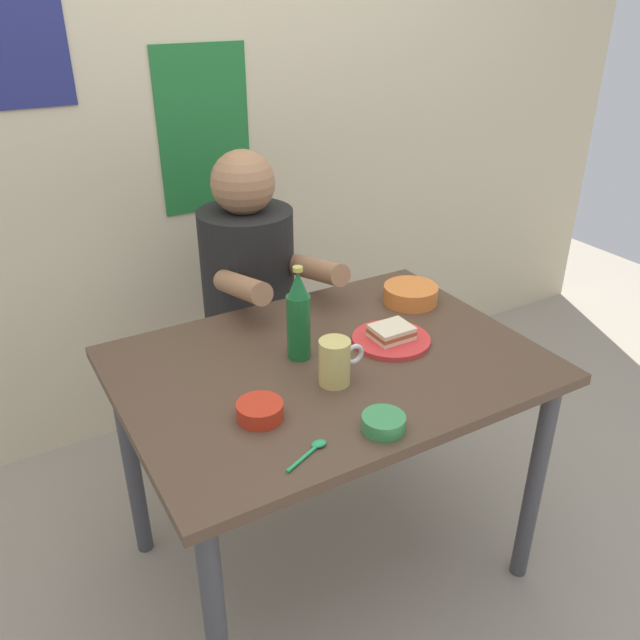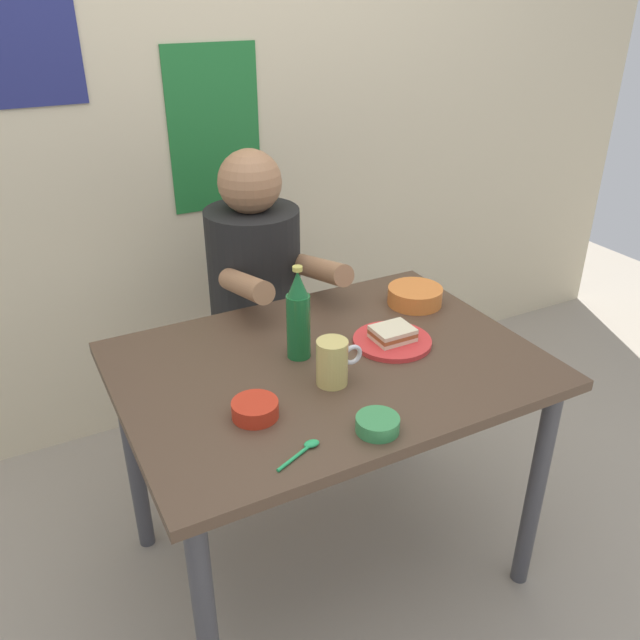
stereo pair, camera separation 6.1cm
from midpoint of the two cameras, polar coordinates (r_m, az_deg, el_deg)
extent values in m
plane|color=gray|center=(2.22, 1.49, -20.19)|extent=(6.00, 6.00, 0.00)
cube|color=beige|center=(2.48, -10.73, 19.26)|extent=(4.40, 0.08, 2.60)
cube|color=navy|center=(2.31, -24.39, 22.34)|extent=(0.36, 0.01, 0.46)
cube|color=#1E6B2D|center=(2.48, -8.49, 16.16)|extent=(0.34, 0.01, 0.59)
cube|color=#4C3828|center=(1.75, 1.77, -4.02)|extent=(1.10, 0.80, 0.03)
cylinder|color=#3F3F44|center=(1.62, -8.69, -25.45)|extent=(0.05, 0.05, 0.71)
cylinder|color=#3F3F44|center=(2.02, 19.24, -13.87)|extent=(0.05, 0.05, 0.71)
cylinder|color=#3F3F44|center=(2.09, -15.21, -11.49)|extent=(0.05, 0.05, 0.71)
cylinder|color=#3F3F44|center=(2.41, 7.85, -4.87)|extent=(0.05, 0.05, 0.71)
cylinder|color=#4C4C51|center=(2.53, -4.50, -7.15)|extent=(0.08, 0.08, 0.41)
cylinder|color=maroon|center=(2.40, -4.69, -2.74)|extent=(0.34, 0.34, 0.04)
cylinder|color=black|center=(2.28, -4.96, 3.35)|extent=(0.32, 0.32, 0.52)
sphere|color=#A0704C|center=(2.16, -5.35, 11.97)|extent=(0.21, 0.21, 0.21)
cylinder|color=#A0704C|center=(1.97, -5.68, 3.01)|extent=(0.07, 0.31, 0.14)
cylinder|color=#A0704C|center=(2.08, 0.97, 4.42)|extent=(0.07, 0.31, 0.14)
cylinder|color=red|center=(1.83, 7.24, -1.82)|extent=(0.22, 0.22, 0.01)
cube|color=beige|center=(1.83, 7.26, -1.46)|extent=(0.11, 0.09, 0.01)
cube|color=#9E592D|center=(1.82, 7.28, -1.13)|extent=(0.11, 0.09, 0.01)
cube|color=beige|center=(1.82, 7.30, -0.80)|extent=(0.11, 0.09, 0.01)
cylinder|color=#D1BC66|center=(1.62, 2.15, -3.75)|extent=(0.08, 0.08, 0.12)
torus|color=silver|center=(1.64, 3.92, -3.07)|extent=(0.06, 0.01, 0.06)
cylinder|color=#19602D|center=(1.72, -0.88, -0.58)|extent=(0.06, 0.06, 0.18)
cone|color=#19602D|center=(1.66, -0.91, 3.22)|extent=(0.05, 0.05, 0.07)
cylinder|color=#BFB74C|center=(1.65, -0.92, 4.52)|extent=(0.03, 0.03, 0.01)
cylinder|color=#388C4C|center=(1.49, 6.26, -9.08)|extent=(0.10, 0.10, 0.03)
cylinder|color=#5B643A|center=(1.48, 6.27, -8.84)|extent=(0.08, 0.08, 0.02)
cylinder|color=orange|center=(2.06, 9.16, 2.10)|extent=(0.17, 0.17, 0.05)
cylinder|color=#B25B2D|center=(2.05, 9.19, 2.41)|extent=(0.14, 0.14, 0.02)
cylinder|color=red|center=(1.53, -4.55, -7.81)|extent=(0.11, 0.11, 0.04)
cylinder|color=#A33521|center=(1.52, -4.57, -7.54)|extent=(0.09, 0.09, 0.02)
cylinder|color=#26A559|center=(1.41, -0.93, -11.94)|extent=(0.10, 0.05, 0.01)
ellipsoid|color=#26A559|center=(1.44, 0.49, -10.79)|extent=(0.04, 0.02, 0.01)
camera|label=1|loc=(0.03, -88.98, 0.53)|focal=36.53mm
camera|label=2|loc=(0.03, 91.02, -0.53)|focal=36.53mm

